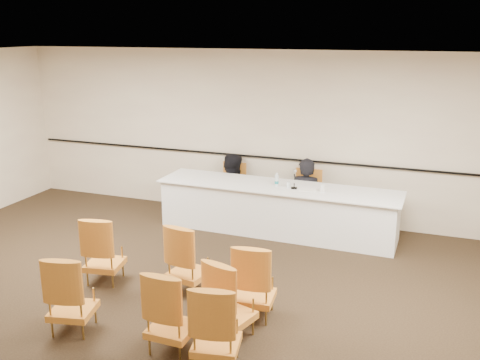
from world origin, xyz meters
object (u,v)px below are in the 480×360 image
coffee_cup (322,188)px  aud_chair_front_right (255,280)px  panelist_main (305,203)px  panel_table (277,209)px  aud_chair_extra (230,298)px  microphone (294,180)px  aud_chair_back_right (216,325)px  drinking_glass (289,185)px  aud_chair_back_mid (172,310)px  water_bottle (277,179)px  aud_chair_back_left (72,292)px  aud_chair_front_mid (189,258)px  aud_chair_front_left (104,249)px  panelist_main_chair (305,198)px  panelist_second_chair (231,189)px  panelist_second (231,198)px

coffee_cup → aud_chair_front_right: bearing=-95.0°
panelist_main → coffee_cup: 0.94m
panel_table → aud_chair_extra: 3.31m
microphone → coffee_cup: size_ratio=2.36×
panel_table → aud_chair_back_right: 3.87m
drinking_glass → aud_chair_back_mid: bearing=-94.1°
water_bottle → aud_chair_back_left: bearing=-108.9°
aud_chair_front_mid → aud_chair_front_left: bearing=-164.6°
panelist_main_chair → coffee_cup: (0.42, -0.67, 0.40)m
aud_chair_back_right → panelist_second_chair: bearing=98.7°
panelist_second_chair → aud_chair_front_mid: bearing=-77.9°
panelist_second_chair → panel_table: bearing=-28.6°
panelist_second_chair → aud_chair_front_right: same height
panelist_main_chair → panelist_second_chair: size_ratio=1.00×
panelist_main_chair → panelist_second_chair: bearing=-180.0°
panel_table → panelist_main_chair: bearing=60.4°
coffee_cup → aud_chair_back_left: bearing=-119.3°
coffee_cup → drinking_glass: bearing=175.4°
panelist_second → aud_chair_back_left: (-0.23, -4.38, 0.17)m
panelist_second_chair → aud_chair_front_left: size_ratio=1.00×
microphone → panelist_second: bearing=142.4°
panelist_main → aud_chair_back_left: bearing=67.8°
water_bottle → aud_chair_back_left: water_bottle is taller
aud_chair_front_left → panelist_second: bearing=69.0°
aud_chair_front_mid → aud_chair_back_left: (-0.83, -1.32, 0.00)m
aud_chair_back_right → water_bottle: bearing=86.8°
aud_chair_extra → panelist_second: bearing=128.0°
aud_chair_front_mid → aud_chair_back_left: same height
drinking_glass → water_bottle: bearing=171.8°
coffee_cup → aud_chair_front_right: 2.71m
water_bottle → aud_chair_front_mid: size_ratio=0.23×
coffee_cup → aud_chair_back_left: aud_chair_back_left is taller
aud_chair_front_right → aud_chair_back_mid: (-0.60, -0.97, 0.00)m
panelist_main → panelist_main_chair: bearing=180.0°
panelist_main → coffee_cup: size_ratio=13.25×
water_bottle → aud_chair_extra: bearing=-82.3°
water_bottle → aud_chair_back_left: (-1.29, -3.76, -0.45)m
water_bottle → aud_chair_extra: 3.33m
coffee_cup → aud_chair_front_mid: bearing=-117.7°
aud_chair_back_left → panelist_second_chair: bearing=74.1°
drinking_glass → aud_chair_extra: aud_chair_extra is taller
drinking_glass → aud_chair_front_right: size_ratio=0.11×
aud_chair_front_mid → water_bottle: bearing=88.3°
panelist_second → coffee_cup: size_ratio=13.73×
aud_chair_front_left → aud_chair_back_mid: (1.61, -1.14, 0.00)m
aud_chair_front_mid → panelist_second: bearing=110.1°
aud_chair_back_mid → panelist_second_chair: bearing=104.0°
aud_chair_back_left → panel_table: bearing=58.0°
panelist_second_chair → microphone: size_ratio=3.27×
microphone → aud_chair_front_right: size_ratio=0.31×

